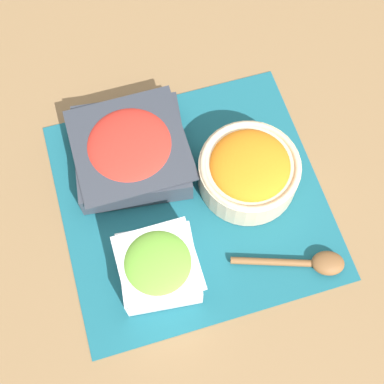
{
  "coord_description": "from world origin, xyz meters",
  "views": [
    {
      "loc": [
        0.11,
        0.35,
        0.87
      ],
      "look_at": [
        0.0,
        0.0,
        0.03
      ],
      "focal_mm": 50.0,
      "sensor_mm": 36.0,
      "label": 1
    }
  ],
  "objects_px": {
    "lettuce_bowl": "(159,267)",
    "carrot_bowl": "(249,170)",
    "tomato_bowl": "(131,150)",
    "wooden_spoon": "(313,263)"
  },
  "relations": [
    {
      "from": "carrot_bowl",
      "to": "tomato_bowl",
      "type": "bearing_deg",
      "value": -28.67
    },
    {
      "from": "carrot_bowl",
      "to": "lettuce_bowl",
      "type": "height_order",
      "value": "carrot_bowl"
    },
    {
      "from": "wooden_spoon",
      "to": "lettuce_bowl",
      "type": "bearing_deg",
      "value": -12.98
    },
    {
      "from": "carrot_bowl",
      "to": "lettuce_bowl",
      "type": "xyz_separation_m",
      "value": [
        0.19,
        0.12,
        -0.0
      ]
    },
    {
      "from": "lettuce_bowl",
      "to": "tomato_bowl",
      "type": "height_order",
      "value": "lettuce_bowl"
    },
    {
      "from": "lettuce_bowl",
      "to": "carrot_bowl",
      "type": "bearing_deg",
      "value": -147.99
    },
    {
      "from": "lettuce_bowl",
      "to": "tomato_bowl",
      "type": "bearing_deg",
      "value": -92.09
    },
    {
      "from": "lettuce_bowl",
      "to": "wooden_spoon",
      "type": "distance_m",
      "value": 0.26
    },
    {
      "from": "carrot_bowl",
      "to": "tomato_bowl",
      "type": "xyz_separation_m",
      "value": [
        0.19,
        -0.1,
        -0.01
      ]
    },
    {
      "from": "lettuce_bowl",
      "to": "wooden_spoon",
      "type": "relative_size",
      "value": 0.71
    }
  ]
}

